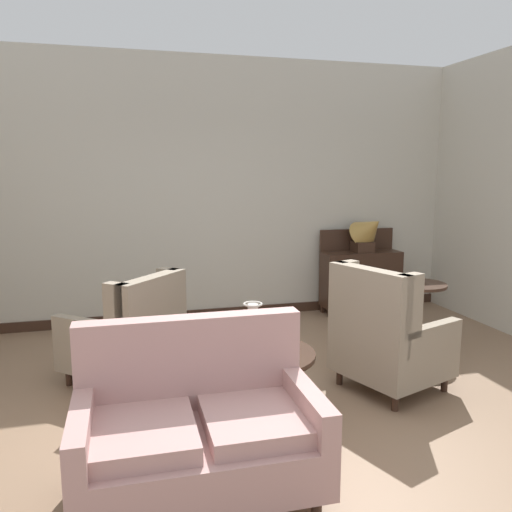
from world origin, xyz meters
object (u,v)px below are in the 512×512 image
at_px(porcelain_vase, 253,332).
at_px(side_table, 416,310).
at_px(settee, 198,428).
at_px(sideboard, 360,277).
at_px(gramophone, 369,231).
at_px(armchair_near_window, 130,336).
at_px(coffee_table, 257,365).
at_px(armchair_near_sideboard, 386,339).

distance_m(porcelain_vase, side_table, 2.28).
bearing_deg(side_table, settee, -144.56).
xyz_separation_m(settee, side_table, (2.54, 1.81, 0.03)).
bearing_deg(settee, sideboard, 52.11).
bearing_deg(porcelain_vase, gramophone, 48.42).
bearing_deg(armchair_near_window, side_table, 131.77).
bearing_deg(gramophone, coffee_table, -131.31).
distance_m(porcelain_vase, armchair_near_window, 1.36).
distance_m(porcelain_vase, settee, 0.97).
height_order(armchair_near_sideboard, gramophone, gramophone).
bearing_deg(side_table, armchair_near_window, -179.60).
xyz_separation_m(coffee_table, armchair_near_sideboard, (1.19, 0.23, 0.02)).
xyz_separation_m(porcelain_vase, armchair_near_sideboard, (1.23, 0.25, -0.24)).
bearing_deg(sideboard, gramophone, -61.52).
height_order(coffee_table, sideboard, sideboard).
distance_m(porcelain_vase, gramophone, 3.32).
xyz_separation_m(porcelain_vase, armchair_near_window, (-0.86, 1.02, -0.28)).
height_order(porcelain_vase, gramophone, gramophone).
relative_size(coffee_table, armchair_near_sideboard, 0.79).
distance_m(armchair_near_sideboard, sideboard, 2.48).
bearing_deg(coffee_table, porcelain_vase, -152.19).
xyz_separation_m(settee, armchair_near_sideboard, (1.76, 1.02, 0.05)).
xyz_separation_m(armchair_near_window, side_table, (2.86, 0.02, 0.02)).
relative_size(side_table, sideboard, 0.66).
relative_size(armchair_near_sideboard, gramophone, 1.77).
bearing_deg(armchair_near_window, armchair_near_sideboard, 111.18).
bearing_deg(side_table, gramophone, 82.77).
relative_size(porcelain_vase, gramophone, 0.62).
relative_size(settee, armchair_near_sideboard, 1.26).
relative_size(armchair_near_sideboard, side_table, 1.50).
height_order(coffee_table, armchair_near_window, armchair_near_window).
bearing_deg(side_table, armchair_near_sideboard, -134.76).
bearing_deg(sideboard, porcelain_vase, -129.81).
distance_m(porcelain_vase, sideboard, 3.35).
bearing_deg(porcelain_vase, sideboard, 50.19).
height_order(settee, sideboard, sideboard).
distance_m(coffee_table, gramophone, 3.33).
bearing_deg(sideboard, armchair_near_sideboard, -111.47).
bearing_deg(armchair_near_window, coffee_table, 83.14).
bearing_deg(armchair_near_sideboard, side_table, -64.54).
bearing_deg(armchair_near_window, sideboard, 158.66).
bearing_deg(armchair_near_window, settee, 51.79).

